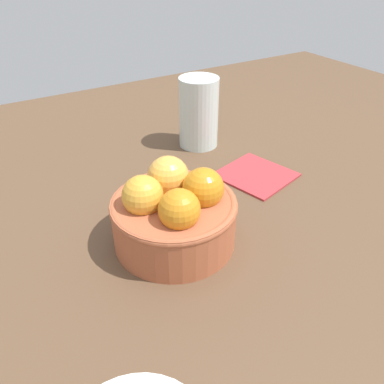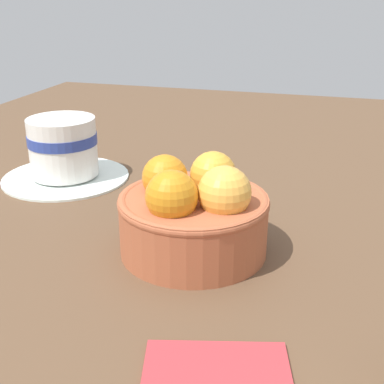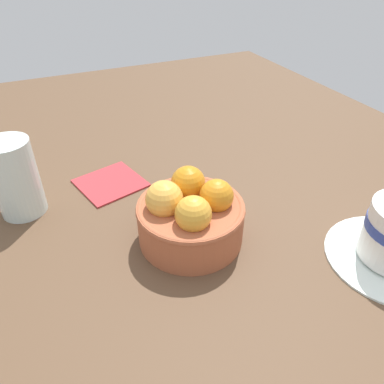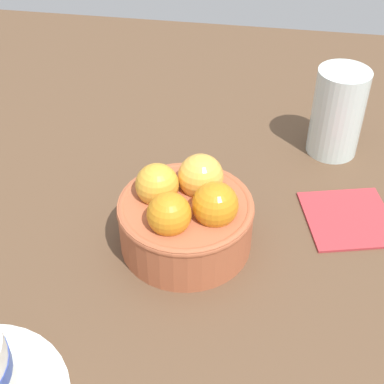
% 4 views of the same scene
% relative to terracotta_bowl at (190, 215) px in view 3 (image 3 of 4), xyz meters
% --- Properties ---
extents(ground_plane, '(1.57, 1.15, 0.04)m').
position_rel_terracotta_bowl_xyz_m(ground_plane, '(0.00, 0.00, -0.06)').
color(ground_plane, brown).
extents(terracotta_bowl, '(0.14, 0.14, 0.09)m').
position_rel_terracotta_bowl_xyz_m(terracotta_bowl, '(0.00, 0.00, 0.00)').
color(terracotta_bowl, '#AD5938').
rests_on(terracotta_bowl, ground_plane).
extents(water_glass, '(0.06, 0.06, 0.11)m').
position_rel_terracotta_bowl_xyz_m(water_glass, '(-0.16, -0.20, 0.02)').
color(water_glass, silver).
rests_on(water_glass, ground_plane).
extents(folded_napkin, '(0.12, 0.12, 0.01)m').
position_rel_terracotta_bowl_xyz_m(folded_napkin, '(-0.17, -0.07, -0.04)').
color(folded_napkin, '#B23338').
rests_on(folded_napkin, ground_plane).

